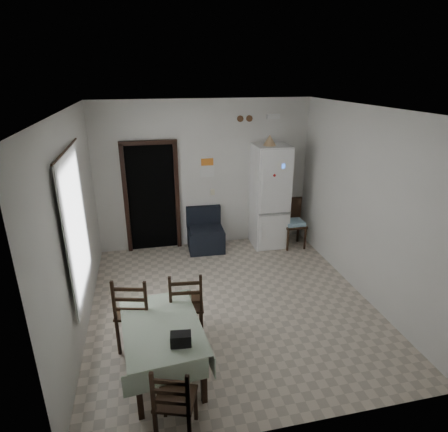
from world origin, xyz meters
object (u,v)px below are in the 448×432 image
dining_chair_near_head (175,398)px  dining_chair_far_left (136,310)px  dining_chair_far_right (186,303)px  corner_chair (294,224)px  navy_seat (206,230)px  fridge (270,196)px  dining_table (163,349)px

dining_chair_near_head → dining_chair_far_left: bearing=-56.7°
dining_chair_far_right → dining_chair_far_left: bearing=9.0°
corner_chair → dining_chair_far_left: 3.91m
navy_seat → dining_chair_far_left: bearing=-115.6°
fridge → dining_chair_far_right: size_ratio=2.01×
dining_chair_far_left → dining_chair_near_head: size_ratio=1.21×
dining_chair_near_head → navy_seat: bearing=-85.1°
dining_chair_far_left → dining_chair_far_right: (0.64, 0.03, -0.01)m
dining_table → dining_chair_near_head: (0.06, -0.82, 0.10)m
dining_chair_near_head → dining_chair_far_right: bearing=-82.4°
fridge → dining_chair_near_head: 4.64m
fridge → navy_seat: 1.44m
corner_chair → dining_chair_far_right: (-2.47, -2.33, 0.02)m
dining_table → dining_chair_far_right: 0.72m
fridge → dining_table: 4.00m
dining_chair_far_left → dining_chair_far_right: dining_chair_far_left is taller
navy_seat → dining_chair_far_right: size_ratio=0.81×
corner_chair → dining_chair_far_right: size_ratio=0.96×
fridge → dining_chair_near_head: size_ratio=2.35×
dining_chair_far_right → corner_chair: bearing=-130.4°
corner_chair → dining_table: corner_chair is taller
corner_chair → dining_table: bearing=-133.3°
fridge → dining_table: (-2.35, -3.17, -0.69)m
dining_chair_far_left → dining_chair_far_right: 0.65m
fridge → dining_chair_near_head: (-2.29, -3.99, -0.59)m
navy_seat → dining_chair_far_right: (-0.70, -2.56, 0.10)m
navy_seat → corner_chair: bearing=-5.5°
dining_chair_far_right → dining_chair_near_head: dining_chair_far_right is taller
navy_seat → dining_chair_far_right: bearing=-103.5°
dining_table → dining_chair_far_left: (-0.30, 0.57, 0.19)m
dining_chair_far_right → navy_seat: bearing=-99.1°
navy_seat → dining_chair_near_head: dining_chair_near_head is taller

